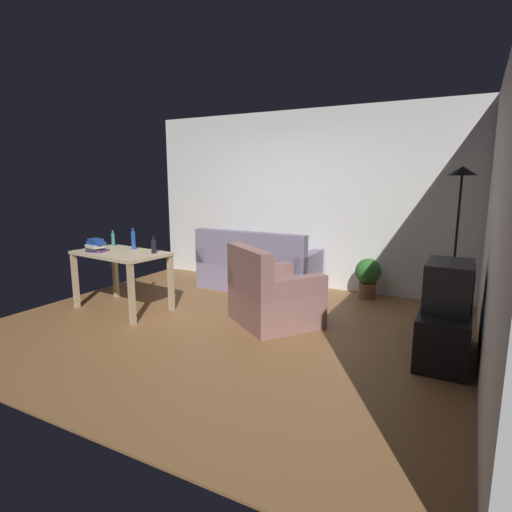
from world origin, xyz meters
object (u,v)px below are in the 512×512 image
armchair (271,297)px  bottle_blue (133,240)px  tv (449,285)px  desk (121,260)px  bottle_dark (154,246)px  bottle_tall (113,239)px  book_stack (96,246)px  potted_plant (368,275)px  tv_stand (444,332)px  torchiere_lamp (460,203)px  couch (257,270)px

armchair → bottle_blue: size_ratio=4.34×
tv → desk: size_ratio=0.47×
bottle_blue → bottle_dark: bearing=-13.2°
bottle_tall → book_stack: bottle_tall is taller
potted_plant → bottle_tall: bearing=-151.3°
bottle_blue → tv_stand: bearing=2.6°
bottle_tall → tv_stand: bearing=1.3°
desk → bottle_blue: (0.02, 0.21, 0.23)m
armchair → bottle_tall: bearing=39.4°
desk → bottle_blue: bottle_blue is taller
torchiere_lamp → desk: 4.09m
torchiere_lamp → tv: bearing=-89.8°
torchiere_lamp → bottle_blue: (-3.77, -1.13, -0.53)m
couch → tv_stand: size_ratio=1.62×
torchiere_lamp → bottle_blue: size_ratio=6.43×
couch → torchiere_lamp: torchiere_lamp is taller
potted_plant → couch: bearing=-169.0°
armchair → bottle_dark: (-1.47, -0.31, 0.53)m
armchair → bottle_dark: bottle_dark is taller
tv → potted_plant: size_ratio=1.05×
armchair → bottle_blue: bottle_blue is taller
couch → tv_stand: bearing=154.3°
tv → potted_plant: (-1.10, 1.61, -0.37)m
tv_stand → torchiere_lamp: bearing=0.0°
bottle_tall → bottle_dark: 0.90m
couch → desk: size_ratio=1.40×
bottle_tall → tv: bearing=1.3°
torchiere_lamp → bottle_blue: 3.97m
bottle_tall → bottle_blue: 0.46m
armchair → desk: bearing=48.5°
torchiere_lamp → book_stack: bearing=-159.8°
potted_plant → tv: bearing=-55.7°
couch → bottle_tall: size_ratio=8.11×
couch → tv: 3.03m
tv_stand → bottle_dark: size_ratio=5.19×
book_stack → bottle_blue: bearing=51.5°
couch → bottle_tall: bottle_tall is taller
couch → bottle_dark: size_ratio=8.39×
tv → torchiere_lamp: 1.19m
armchair → bottle_blue: (-1.91, -0.21, 0.56)m
couch → book_stack: 2.34m
tv → desk: 3.81m
desk → tv: bearing=12.3°
tv_stand → book_stack: size_ratio=4.01×
desk → armchair: 2.00m
armchair → potted_plant: bearing=-79.8°
bottle_blue → book_stack: size_ratio=1.02×
couch → torchiere_lamp: bearing=172.7°
torchiere_lamp → potted_plant: 1.68m
desk → bottle_tall: bearing=152.8°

